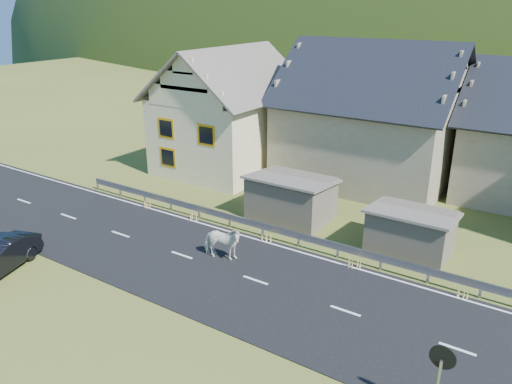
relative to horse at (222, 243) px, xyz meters
The scene contains 11 objects.
ground 2.54m from the horse, 18.15° to the right, with size 160.00×160.00×0.00m, color #3E4C1E.
road 2.53m from the horse, 18.15° to the right, with size 60.00×7.00×0.04m, color black.
lane_markings 2.52m from the horse, 18.15° to the right, with size 60.00×6.60×0.01m, color silver.
guardrail 3.72m from the horse, 52.24° to the left, with size 28.10×0.09×0.75m.
shed_left 5.77m from the horse, 87.27° to the left, with size 4.30×3.30×2.40m, color #675D50.
shed_right 8.58m from the horse, 37.80° to the left, with size 3.80×2.90×2.20m, color #675D50.
house_cream 14.10m from the horse, 124.49° to the left, with size 7.80×9.80×8.30m.
house_stone_a 14.81m from the horse, 84.89° to the left, with size 10.80×9.80×8.90m.
conifer_patch 121.42m from the horse, 115.76° to the left, with size 76.00×50.00×28.00m, color black.
horse is the anchor object (origin of this frame).
traffic_mirror 11.28m from the horse, 22.37° to the right, with size 0.70×0.19×2.51m.
Camera 1 is at (9.83, -15.01, 10.79)m, focal length 35.00 mm.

